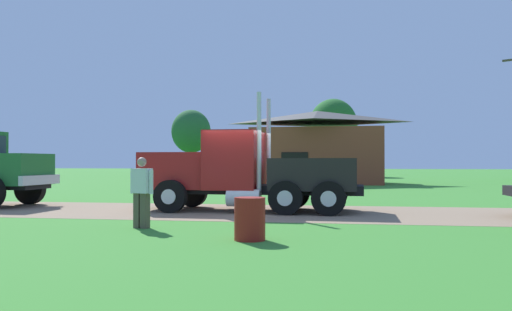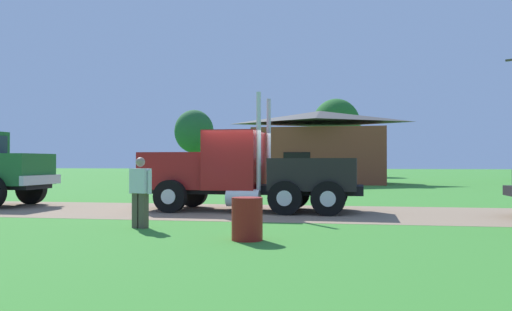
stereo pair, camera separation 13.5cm
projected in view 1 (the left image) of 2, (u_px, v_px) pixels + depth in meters
The scene contains 8 objects.
ground_plane at pixel (247, 212), 16.45m from camera, with size 200.00×200.00×0.00m, color #39832D.
dirt_track at pixel (247, 212), 16.45m from camera, with size 120.00×5.44×0.01m, color #8C735A.
truck_foreground_white at pixel (247, 173), 16.83m from camera, with size 7.13×2.73×3.65m.
visitor_by_barrel at pixel (142, 190), 12.46m from camera, with size 0.63×0.39×1.66m.
steel_barrel at pixel (250, 219), 10.52m from camera, with size 0.62×0.62×0.85m, color maroon.
shed_building at pixel (318, 148), 38.29m from camera, with size 9.62×6.31×5.22m.
tree_left at pixel (191, 132), 58.58m from camera, with size 4.32×4.32×7.29m.
tree_mid at pixel (333, 125), 57.71m from camera, with size 5.23×5.23×8.40m.
Camera 1 is at (2.91, -16.21, 1.56)m, focal length 37.29 mm.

